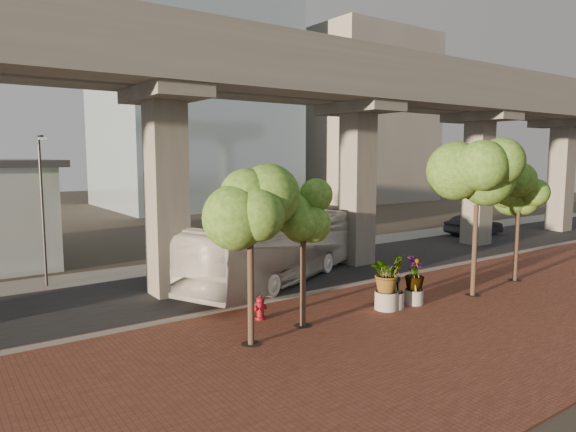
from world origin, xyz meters
TOP-DOWN VIEW (x-y plane):
  - ground at (0.00, 0.00)m, footprint 160.00×160.00m
  - brick_plaza at (0.00, -8.00)m, footprint 70.00×13.00m
  - asphalt_road at (0.00, 2.00)m, footprint 90.00×8.00m
  - curb_strip at (0.00, -2.00)m, footprint 70.00×0.25m
  - far_sidewalk at (0.00, 7.50)m, footprint 90.00×3.00m
  - transit_viaduct at (0.00, 2.00)m, footprint 72.00×5.60m
  - midrise_block at (38.00, 36.00)m, footprint 18.00×16.00m
  - transit_bus at (-0.70, 0.85)m, footprint 12.63×7.86m
  - parked_car at (21.54, 4.62)m, footprint 5.14×2.61m
  - fire_hydrant at (-4.57, -3.79)m, footprint 0.49×0.44m
  - planter_front at (0.50, -5.77)m, footprint 2.19×2.19m
  - planter_right at (2.06, -5.92)m, footprint 1.99×1.99m
  - planter_left at (0.91, -5.80)m, footprint 1.96×1.96m
  - street_tree_far_west at (-6.30, -5.94)m, footprint 3.33×3.33m
  - street_tree_near_west at (-3.68, -5.43)m, footprint 2.96×2.96m
  - street_tree_near_east at (5.39, -6.57)m, footprint 4.14×4.14m
  - street_tree_far_east at (9.67, -6.11)m, footprint 3.20×3.20m
  - streetlamp_west at (-10.47, 6.79)m, footprint 0.37×1.08m
  - streetlamp_east at (8.30, 6.11)m, footprint 0.45×1.32m

SIDE VIEW (x-z plane):
  - ground at x=0.00m, z-range 0.00..0.00m
  - asphalt_road at x=0.00m, z-range 0.00..0.04m
  - brick_plaza at x=0.00m, z-range 0.00..0.06m
  - far_sidewalk at x=0.00m, z-range 0.00..0.06m
  - curb_strip at x=0.00m, z-range 0.00..0.16m
  - fire_hydrant at x=-4.57m, z-range 0.04..1.02m
  - parked_car at x=21.54m, z-range 0.00..1.62m
  - planter_right at x=2.06m, z-range 0.28..2.41m
  - planter_left at x=0.91m, z-range 0.29..2.45m
  - planter_front at x=0.50m, z-range 0.32..2.73m
  - transit_bus at x=-0.70m, z-range 0.00..3.49m
  - street_tree_near_west at x=-3.68m, z-range 1.50..7.12m
  - streetlamp_west at x=-10.47m, z-range 0.63..8.09m
  - street_tree_far_east at x=9.67m, z-range 1.57..7.55m
  - street_tree_far_west at x=-6.30m, z-range 1.67..7.97m
  - streetlamp_east at x=8.30m, z-range 0.76..9.87m
  - street_tree_near_east at x=5.39m, z-range 1.83..9.17m
  - transit_viaduct at x=0.00m, z-range 1.09..13.49m
  - midrise_block at x=38.00m, z-range 0.00..24.00m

